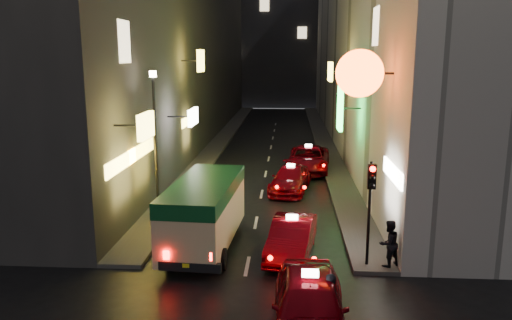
% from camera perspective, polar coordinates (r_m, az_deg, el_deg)
% --- Properties ---
extents(building_left, '(7.44, 52.00, 18.00)m').
position_cam_1_polar(building_left, '(42.29, -9.30, 14.40)').
color(building_left, '#3A3734').
rests_on(building_left, ground).
extents(building_right, '(8.03, 52.00, 18.00)m').
position_cam_1_polar(building_right, '(41.79, 13.34, 14.28)').
color(building_right, beige).
rests_on(building_right, ground).
extents(building_far, '(30.00, 10.00, 22.00)m').
position_cam_1_polar(building_far, '(73.33, 2.79, 14.93)').
color(building_far, '#2F2F33').
rests_on(building_far, ground).
extents(sidewalk_left, '(1.50, 52.00, 0.15)m').
position_cam_1_polar(sidewalk_left, '(42.14, -3.92, 2.36)').
color(sidewalk_left, '#413F3D').
rests_on(sidewalk_left, ground).
extents(sidewalk_right, '(1.50, 52.00, 0.15)m').
position_cam_1_polar(sidewalk_right, '(41.88, 7.69, 2.22)').
color(sidewalk_right, '#413F3D').
rests_on(sidewalk_right, ground).
extents(minibus, '(2.41, 5.99, 2.53)m').
position_cam_1_polar(minibus, '(18.33, -5.90, -5.29)').
color(minibus, '#D1B683').
rests_on(minibus, ground).
extents(taxi_near, '(2.42, 5.80, 2.01)m').
position_cam_1_polar(taxi_near, '(13.11, 6.14, -15.71)').
color(taxi_near, '#72020B').
rests_on(taxi_near, ground).
extents(taxi_second, '(2.68, 5.08, 1.71)m').
position_cam_1_polar(taxi_second, '(17.88, 4.11, -8.49)').
color(taxi_second, '#72020B').
rests_on(taxi_second, ground).
extents(taxi_third, '(2.69, 4.99, 1.68)m').
position_cam_1_polar(taxi_third, '(26.18, 3.97, -1.95)').
color(taxi_third, '#72020B').
rests_on(taxi_third, ground).
extents(taxi_far, '(2.76, 5.67, 1.91)m').
position_cam_1_polar(taxi_far, '(30.86, 5.99, 0.35)').
color(taxi_far, '#72020B').
rests_on(taxi_far, ground).
extents(pedestrian_crossing, '(0.48, 0.64, 1.77)m').
position_cam_1_polar(pedestrian_crossing, '(13.36, 8.63, -15.39)').
color(pedestrian_crossing, black).
rests_on(pedestrian_crossing, ground).
extents(pedestrian_sidewalk, '(0.79, 0.71, 1.78)m').
position_cam_1_polar(pedestrian_sidewalk, '(17.11, 14.96, -8.86)').
color(pedestrian_sidewalk, black).
rests_on(pedestrian_sidewalk, sidewalk_right).
extents(traffic_light, '(0.26, 0.43, 3.50)m').
position_cam_1_polar(traffic_light, '(16.47, 12.98, -3.56)').
color(traffic_light, black).
rests_on(traffic_light, sidewalk_right).
extents(lamp_post, '(0.28, 0.28, 6.22)m').
position_cam_1_polar(lamp_post, '(21.19, -11.43, 2.77)').
color(lamp_post, black).
rests_on(lamp_post, sidewalk_left).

